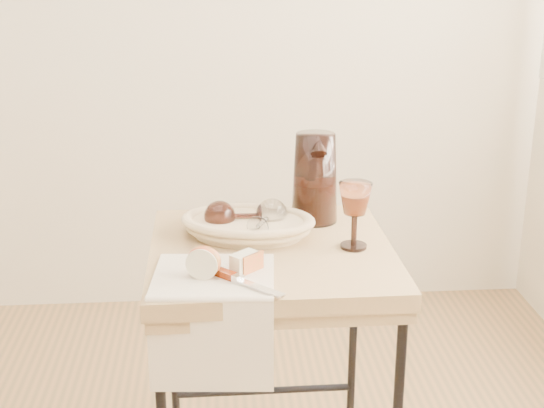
{
  "coord_description": "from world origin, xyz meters",
  "views": [
    {
      "loc": [
        0.46,
        -1.27,
        1.48
      ],
      "look_at": [
        0.59,
        0.48,
        0.89
      ],
      "focal_mm": 50.58,
      "sensor_mm": 36.0,
      "label": 1
    }
  ],
  "objects_px": {
    "goblet_lying_b": "(266,219)",
    "table_knife": "(240,279)",
    "pitcher": "(315,178)",
    "goblet_lying_a": "(237,216)",
    "side_table": "(271,381)",
    "tea_towel": "(214,276)",
    "apple_half": "(204,261)",
    "wine_goblet": "(355,215)",
    "bread_basket": "(248,227)"
  },
  "relations": [
    {
      "from": "side_table",
      "to": "pitcher",
      "type": "xyz_separation_m",
      "value": [
        0.13,
        0.19,
        0.5
      ]
    },
    {
      "from": "goblet_lying_a",
      "to": "pitcher",
      "type": "bearing_deg",
      "value": -154.96
    },
    {
      "from": "side_table",
      "to": "apple_half",
      "type": "height_order",
      "value": "apple_half"
    },
    {
      "from": "goblet_lying_b",
      "to": "pitcher",
      "type": "relative_size",
      "value": 0.47
    },
    {
      "from": "tea_towel",
      "to": "pitcher",
      "type": "relative_size",
      "value": 0.96
    },
    {
      "from": "table_knife",
      "to": "wine_goblet",
      "type": "bearing_deg",
      "value": 79.2
    },
    {
      "from": "goblet_lying_b",
      "to": "pitcher",
      "type": "xyz_separation_m",
      "value": [
        0.14,
        0.13,
        0.07
      ]
    },
    {
      "from": "wine_goblet",
      "to": "apple_half",
      "type": "xyz_separation_m",
      "value": [
        -0.37,
        -0.16,
        -0.04
      ]
    },
    {
      "from": "side_table",
      "to": "table_knife",
      "type": "relative_size",
      "value": 3.45
    },
    {
      "from": "wine_goblet",
      "to": "apple_half",
      "type": "height_order",
      "value": "wine_goblet"
    },
    {
      "from": "goblet_lying_b",
      "to": "wine_goblet",
      "type": "bearing_deg",
      "value": -86.76
    },
    {
      "from": "side_table",
      "to": "goblet_lying_b",
      "type": "relative_size",
      "value": 5.83
    },
    {
      "from": "tea_towel",
      "to": "goblet_lying_a",
      "type": "xyz_separation_m",
      "value": [
        0.06,
        0.26,
        0.05
      ]
    },
    {
      "from": "apple_half",
      "to": "goblet_lying_b",
      "type": "bearing_deg",
      "value": 71.86
    },
    {
      "from": "table_knife",
      "to": "apple_half",
      "type": "bearing_deg",
      "value": -164.39
    },
    {
      "from": "tea_towel",
      "to": "goblet_lying_a",
      "type": "bearing_deg",
      "value": 80.95
    },
    {
      "from": "pitcher",
      "to": "tea_towel",
      "type": "bearing_deg",
      "value": -126.43
    },
    {
      "from": "bread_basket",
      "to": "pitcher",
      "type": "height_order",
      "value": "pitcher"
    },
    {
      "from": "bread_basket",
      "to": "goblet_lying_a",
      "type": "distance_m",
      "value": 0.04
    },
    {
      "from": "goblet_lying_b",
      "to": "bread_basket",
      "type": "bearing_deg",
      "value": 91.71
    },
    {
      "from": "bread_basket",
      "to": "side_table",
      "type": "bearing_deg",
      "value": -43.55
    },
    {
      "from": "side_table",
      "to": "bread_basket",
      "type": "xyz_separation_m",
      "value": [
        -0.05,
        0.08,
        0.41
      ]
    },
    {
      "from": "goblet_lying_a",
      "to": "wine_goblet",
      "type": "distance_m",
      "value": 0.31
    },
    {
      "from": "apple_half",
      "to": "table_knife",
      "type": "height_order",
      "value": "apple_half"
    },
    {
      "from": "apple_half",
      "to": "tea_towel",
      "type": "bearing_deg",
      "value": 26.73
    },
    {
      "from": "tea_towel",
      "to": "bread_basket",
      "type": "distance_m",
      "value": 0.27
    },
    {
      "from": "side_table",
      "to": "wine_goblet",
      "type": "distance_m",
      "value": 0.51
    },
    {
      "from": "goblet_lying_b",
      "to": "table_knife",
      "type": "height_order",
      "value": "goblet_lying_b"
    },
    {
      "from": "goblet_lying_a",
      "to": "apple_half",
      "type": "relative_size",
      "value": 1.68
    },
    {
      "from": "pitcher",
      "to": "goblet_lying_a",
      "type": "bearing_deg",
      "value": -154.71
    },
    {
      "from": "tea_towel",
      "to": "apple_half",
      "type": "relative_size",
      "value": 3.45
    },
    {
      "from": "tea_towel",
      "to": "apple_half",
      "type": "bearing_deg",
      "value": -164.1
    },
    {
      "from": "side_table",
      "to": "table_knife",
      "type": "height_order",
      "value": "table_knife"
    },
    {
      "from": "goblet_lying_a",
      "to": "wine_goblet",
      "type": "bearing_deg",
      "value": 159.78
    },
    {
      "from": "side_table",
      "to": "goblet_lying_a",
      "type": "xyz_separation_m",
      "value": [
        -0.08,
        0.09,
        0.44
      ]
    },
    {
      "from": "goblet_lying_a",
      "to": "goblet_lying_b",
      "type": "height_order",
      "value": "same"
    },
    {
      "from": "apple_half",
      "to": "table_knife",
      "type": "bearing_deg",
      "value": -13.73
    },
    {
      "from": "side_table",
      "to": "goblet_lying_b",
      "type": "distance_m",
      "value": 0.44
    },
    {
      "from": "goblet_lying_a",
      "to": "goblet_lying_b",
      "type": "relative_size",
      "value": 1.01
    },
    {
      "from": "tea_towel",
      "to": "table_knife",
      "type": "distance_m",
      "value": 0.08
    },
    {
      "from": "side_table",
      "to": "pitcher",
      "type": "height_order",
      "value": "pitcher"
    },
    {
      "from": "bread_basket",
      "to": "pitcher",
      "type": "xyz_separation_m",
      "value": [
        0.19,
        0.11,
        0.1
      ]
    },
    {
      "from": "pitcher",
      "to": "wine_goblet",
      "type": "xyz_separation_m",
      "value": [
        0.07,
        -0.21,
        -0.04
      ]
    },
    {
      "from": "goblet_lying_b",
      "to": "pitcher",
      "type": "bearing_deg",
      "value": -24.58
    },
    {
      "from": "goblet_lying_a",
      "to": "table_knife",
      "type": "relative_size",
      "value": 0.59
    },
    {
      "from": "goblet_lying_b",
      "to": "apple_half",
      "type": "relative_size",
      "value": 1.67
    },
    {
      "from": "bread_basket",
      "to": "table_knife",
      "type": "height_order",
      "value": "bread_basket"
    },
    {
      "from": "tea_towel",
      "to": "apple_half",
      "type": "height_order",
      "value": "apple_half"
    },
    {
      "from": "tea_towel",
      "to": "goblet_lying_b",
      "type": "bearing_deg",
      "value": 64.2
    },
    {
      "from": "wine_goblet",
      "to": "goblet_lying_b",
      "type": "bearing_deg",
      "value": 159.73
    }
  ]
}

